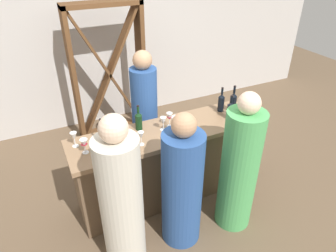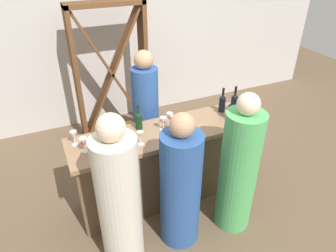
% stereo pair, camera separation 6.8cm
% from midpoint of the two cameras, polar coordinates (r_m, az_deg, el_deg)
% --- Properties ---
extents(ground_plane, '(12.00, 12.00, 0.00)m').
position_cam_midpoint_polar(ground_plane, '(3.83, 0.52, -12.48)').
color(ground_plane, brown).
extents(back_wall, '(8.00, 0.10, 2.80)m').
position_cam_midpoint_polar(back_wall, '(5.01, -10.38, 16.41)').
color(back_wall, '#BCB7B2').
rests_on(back_wall, ground).
extents(bar_counter, '(2.13, 0.58, 0.92)m').
position_cam_midpoint_polar(bar_counter, '(3.52, 0.55, -7.03)').
color(bar_counter, brown).
rests_on(bar_counter, ground).
extents(wine_rack, '(1.06, 0.28, 1.98)m').
position_cam_midpoint_polar(wine_rack, '(4.59, -10.07, 9.65)').
color(wine_rack, brown).
rests_on(wine_rack, ground).
extents(wine_bottle_leftmost_olive_green, '(0.07, 0.07, 0.30)m').
position_cam_midpoint_polar(wine_bottle_leftmost_olive_green, '(3.04, -11.58, -1.60)').
color(wine_bottle_leftmost_olive_green, '#193D1E').
rests_on(wine_bottle_leftmost_olive_green, bar_counter).
extents(wine_bottle_second_left_dark_green, '(0.07, 0.07, 0.28)m').
position_cam_midpoint_polar(wine_bottle_second_left_dark_green, '(3.24, -4.88, 1.12)').
color(wine_bottle_second_left_dark_green, black).
rests_on(wine_bottle_second_left_dark_green, bar_counter).
extents(wine_bottle_center_near_black, '(0.08, 0.08, 0.29)m').
position_cam_midpoint_polar(wine_bottle_center_near_black, '(3.48, 12.27, 2.80)').
color(wine_bottle_center_near_black, black).
rests_on(wine_bottle_center_near_black, bar_counter).
extents(wine_bottle_second_right_near_black, '(0.07, 0.07, 0.30)m').
position_cam_midpoint_polar(wine_bottle_second_right_near_black, '(3.63, 10.61, 4.28)').
color(wine_bottle_second_right_near_black, black).
rests_on(wine_bottle_second_right_near_black, bar_counter).
extents(wine_bottle_rightmost_near_black, '(0.08, 0.08, 0.34)m').
position_cam_midpoint_polar(wine_bottle_rightmost_near_black, '(3.46, 14.39, 2.68)').
color(wine_bottle_rightmost_near_black, black).
rests_on(wine_bottle_rightmost_near_black, bar_counter).
extents(wine_bottle_far_right_near_black, '(0.08, 0.08, 0.32)m').
position_cam_midpoint_polar(wine_bottle_far_right_near_black, '(3.64, 12.77, 4.31)').
color(wine_bottle_far_right_near_black, black).
rests_on(wine_bottle_far_right_near_black, bar_counter).
extents(wine_glass_near_left, '(0.06, 0.06, 0.15)m').
position_cam_midpoint_polar(wine_glass_near_left, '(2.99, -4.54, -1.74)').
color(wine_glass_near_left, white).
rests_on(wine_glass_near_left, bar_counter).
extents(wine_glass_near_center, '(0.07, 0.07, 0.15)m').
position_cam_midpoint_polar(wine_glass_near_center, '(3.18, 4.73, 0.54)').
color(wine_glass_near_center, white).
rests_on(wine_glass_near_center, bar_counter).
extents(wine_glass_near_right, '(0.07, 0.07, 0.15)m').
position_cam_midpoint_polar(wine_glass_near_right, '(2.98, -14.85, -2.98)').
color(wine_glass_near_right, white).
rests_on(wine_glass_near_right, bar_counter).
extents(wine_glass_far_left, '(0.07, 0.07, 0.15)m').
position_cam_midpoint_polar(wine_glass_far_left, '(3.21, -0.29, 0.89)').
color(wine_glass_far_left, white).
rests_on(wine_glass_far_left, bar_counter).
extents(wine_glass_far_center, '(0.07, 0.07, 0.16)m').
position_cam_midpoint_polar(wine_glass_far_center, '(3.27, 0.91, 1.68)').
color(wine_glass_far_center, white).
rests_on(wine_glass_far_center, bar_counter).
extents(wine_glass_far_right, '(0.07, 0.07, 0.16)m').
position_cam_midpoint_polar(wine_glass_far_right, '(3.10, -16.57, -1.70)').
color(wine_glass_far_right, white).
rests_on(wine_glass_far_right, bar_counter).
extents(water_pitcher, '(0.10, 0.10, 0.21)m').
position_cam_midpoint_polar(water_pitcher, '(3.13, 2.16, 0.01)').
color(water_pitcher, silver).
rests_on(water_pitcher, bar_counter).
extents(person_left_guest, '(0.49, 0.49, 1.58)m').
position_cam_midpoint_polar(person_left_guest, '(2.75, -8.40, -13.60)').
color(person_left_guest, beige).
rests_on(person_left_guest, ground).
extents(person_center_guest, '(0.48, 0.48, 1.55)m').
position_cam_midpoint_polar(person_center_guest, '(3.14, 13.61, -7.99)').
color(person_center_guest, '#4CA559').
rests_on(person_center_guest, ground).
extents(person_right_guest, '(0.40, 0.40, 1.45)m').
position_cam_midpoint_polar(person_right_guest, '(2.94, 3.01, -11.30)').
color(person_right_guest, '#284C8C').
rests_on(person_right_guest, ground).
extents(person_server_behind, '(0.36, 0.36, 1.61)m').
position_cam_midpoint_polar(person_server_behind, '(3.83, -3.61, 1.67)').
color(person_server_behind, '#284C8C').
rests_on(person_server_behind, ground).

